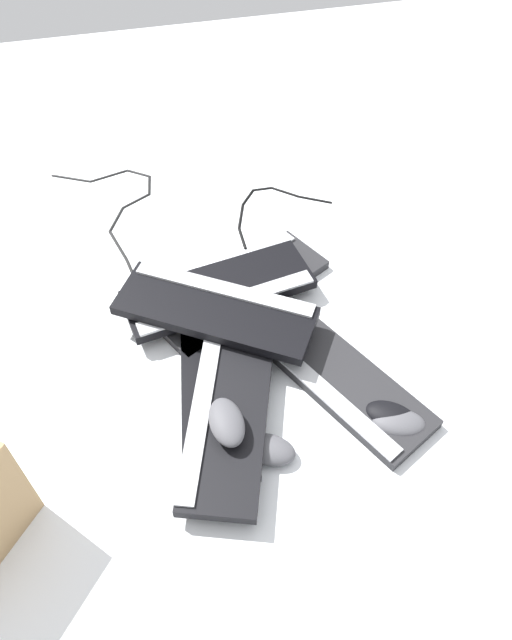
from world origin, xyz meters
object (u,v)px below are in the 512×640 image
Objects in this scene: keyboard_5 at (228,412)px; mouse_1 at (391,417)px; mouse_2 at (398,423)px; keyboard_1 at (219,385)px; keyboard_3 at (219,290)px; mouse_0 at (268,449)px; keyboard_4 at (216,310)px; keyboard_0 at (242,291)px; keyboard_2 at (337,377)px; mouse_3 at (227,422)px.

mouse_1 is (-0.07, -0.32, -0.02)m from keyboard_5.
keyboard_1 is at bearing 170.90° from mouse_2.
keyboard_5 is (-0.33, 0.04, 0.00)m from keyboard_3.
keyboard_4 is at bearing -54.69° from mouse_0.
keyboard_0 is 4.16× the size of mouse_1.
mouse_1 reaches higher than keyboard_2.
keyboard_3 reaches higher than keyboard_1.
mouse_0 is at bearing -125.12° from mouse_3.
keyboard_0 is 0.27m from keyboard_1.
keyboard_3 is (-0.01, 0.06, 0.03)m from keyboard_0.
mouse_1 is at bearing -151.26° from keyboard_0.
keyboard_5 is (-0.05, 0.25, 0.03)m from keyboard_2.
keyboard_0 is 0.43m from mouse_0.
keyboard_0 is at bearing -16.28° from keyboard_5.
keyboard_1 is 4.15× the size of mouse_0.
keyboard_5 is at bearing 172.46° from keyboard_3.
keyboard_4 is at bearing 49.39° from keyboard_2.
keyboard_5 is (-0.24, 0.02, -0.03)m from keyboard_4.
keyboard_5 is 4.23× the size of mouse_3.
keyboard_3 is at bearing -7.54° from keyboard_5.
keyboard_1 is 1.01× the size of keyboard_4.
keyboard_0 is at bearing 27.29° from keyboard_2.
keyboard_0 is 0.14m from keyboard_4.
keyboard_5 is at bearing 174.96° from keyboard_4.
mouse_0 is (-0.33, -0.04, -0.05)m from keyboard_4.
keyboard_3 is at bearing -14.80° from keyboard_4.
keyboard_4 is 4.12× the size of mouse_0.
keyboard_0 is 0.32m from keyboard_2.
keyboard_5 reaches higher than keyboard_1.
mouse_1 is at bearing -102.38° from keyboard_5.
keyboard_4 is at bearing 165.20° from keyboard_3.
keyboard_4 reaches higher than mouse_1.
keyboard_3 is (0.24, -0.05, 0.03)m from keyboard_1.
keyboard_3 reaches higher than keyboard_2.
mouse_2 is at bearing -145.13° from keyboard_3.
keyboard_2 is 0.14m from mouse_1.
keyboard_2 is 4.17× the size of mouse_1.
mouse_0 is 0.10m from mouse_3.
keyboard_0 is 1.00× the size of keyboard_1.
keyboard_3 is 1.01× the size of keyboard_4.
keyboard_4 is (-0.09, 0.08, 0.06)m from keyboard_0.
mouse_0 is at bearing -173.03° from keyboard_4.
keyboard_2 is 4.17× the size of mouse_0.
keyboard_4 is 0.25m from keyboard_5.
keyboard_4 is 4.12× the size of mouse_3.
mouse_3 reaches higher than keyboard_3.
keyboard_1 is 1.00× the size of keyboard_2.
mouse_2 is (-0.43, -0.23, 0.01)m from keyboard_0.
mouse_1 is at bearing -148.11° from mouse_0.
keyboard_5 is at bearing -26.30° from mouse_0.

